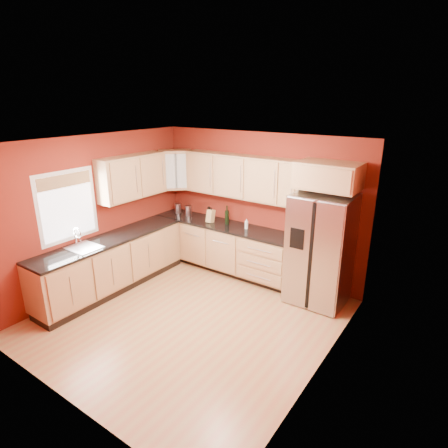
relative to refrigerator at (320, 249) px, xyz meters
The scene contains 23 objects.
floor 2.29m from the refrigerator, 129.72° to the right, with size 4.00×4.00×0.00m, color #AC6A42.
ceiling 2.72m from the refrigerator, 129.72° to the right, with size 4.00×4.00×0.00m, color silver.
wall_back 1.46m from the refrigerator, 164.48° to the left, with size 4.00×0.04×2.60m, color maroon.
wall_front 3.89m from the refrigerator, 110.43° to the right, with size 4.00×0.04×2.60m, color maroon.
wall_left 3.75m from the refrigerator, 154.12° to the right, with size 0.04×4.00×2.60m, color maroon.
wall_right 1.80m from the refrigerator, 68.20° to the right, with size 0.04×4.00×2.60m, color maroon.
base_cabinets_back 1.95m from the refrigerator, behind, with size 2.90×0.60×0.88m, color #A27D4E.
base_cabinets_left 3.49m from the refrigerator, 151.95° to the right, with size 0.60×2.80×0.88m, color #A27D4E.
countertop_back 1.90m from the refrigerator, behind, with size 2.90×0.62×0.04m, color black.
countertop_left 3.45m from the refrigerator, 151.87° to the right, with size 0.62×2.80×0.04m, color black.
upper_cabinets_back 1.87m from the refrigerator, behind, with size 2.30×0.33×0.75m, color #A27D4E.
upper_cabinets_left 3.44m from the refrigerator, 164.22° to the right, with size 0.33×1.35×0.75m, color #A27D4E.
corner_upper_cabinet 3.16m from the refrigerator, behind, with size 0.62×0.33×0.75m, color #A27D4E.
over_fridge_cabinet 1.16m from the refrigerator, 90.00° to the left, with size 0.92×0.60×0.40m, color #A27D4E.
refrigerator is the anchor object (origin of this frame).
window 4.01m from the refrigerator, 147.46° to the right, with size 0.03×0.90×1.00m, color white.
sink_faucet 3.71m from the refrigerator, 145.05° to the right, with size 0.50×0.42×0.30m, color silver, non-canonical shape.
canister_left 2.77m from the refrigerator, behind, with size 0.13×0.13×0.21m, color #BABBC0.
canister_right 3.07m from the refrigerator, behind, with size 0.12×0.12×0.20m, color #BABBC0.
wine_bottle_a 1.87m from the refrigerator, behind, with size 0.08×0.08×0.35m, color black, non-canonical shape.
wine_bottle_b 2.23m from the refrigerator, behind, with size 0.07×0.07×0.29m, color black, non-canonical shape.
knife_block 2.17m from the refrigerator, behind, with size 0.12×0.11×0.24m, color tan.
soap_dispenser 1.43m from the refrigerator, behind, with size 0.06×0.06×0.18m, color white.
Camera 1 is at (3.21, -3.70, 3.16)m, focal length 30.00 mm.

